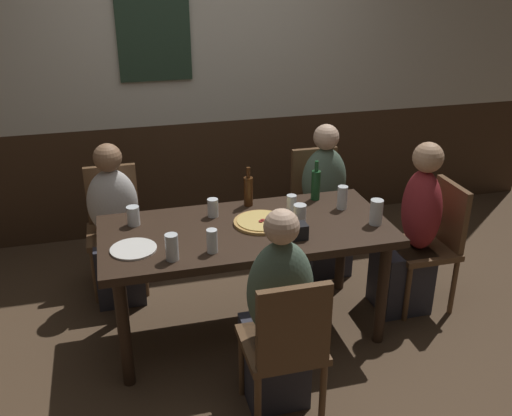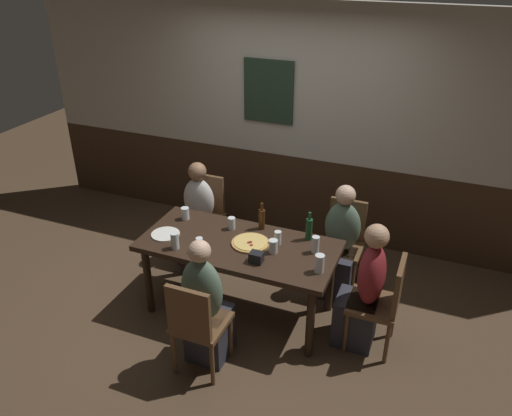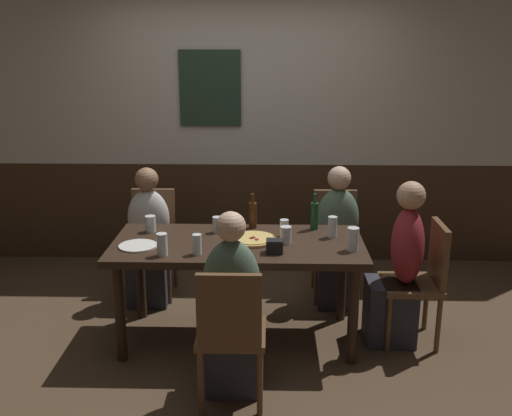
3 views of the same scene
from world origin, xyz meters
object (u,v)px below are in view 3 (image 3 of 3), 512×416
chair_head_east (422,276)px  highball_clear (286,236)px  chair_right_far (335,238)px  plate_white_large (138,246)px  tumbler_short (197,246)px  beer_glass_tall (332,228)px  dining_table (238,253)px  chair_left_far (153,236)px  condiment_caddy (275,246)px  person_right_far (337,247)px  beer_glass_half (284,229)px  person_mid_near (232,318)px  person_left_far (149,246)px  tumbler_water (151,224)px  person_head_east (399,276)px  beer_bottle_brown (253,214)px  beer_bottle_green (314,215)px  pizza (252,239)px  pint_glass_stout (353,240)px  chair_mid_near (231,329)px  pint_glass_amber (162,246)px  pint_glass_pale (217,225)px

chair_head_east → highball_clear: bearing=-178.8°
chair_right_far → plate_white_large: chair_right_far is taller
chair_head_east → tumbler_short: chair_head_east is taller
beer_glass_tall → plate_white_large: size_ratio=0.59×
dining_table → beer_glass_tall: 0.69m
chair_left_far → highball_clear: 1.41m
dining_table → condiment_caddy: 0.35m
person_right_far → beer_glass_half: (-0.45, -0.54, 0.32)m
chair_head_east → person_mid_near: person_mid_near is taller
person_left_far → tumbler_water: size_ratio=9.35×
dining_table → tumbler_short: size_ratio=12.82×
person_left_far → plate_white_large: 0.82m
chair_left_far → person_head_east: bearing=-23.4°
chair_left_far → beer_bottle_brown: size_ratio=3.35×
chair_head_east → beer_glass_half: chair_head_east is taller
beer_bottle_green → chair_right_far: bearing=67.1°
chair_right_far → person_head_east: 0.89m
tumbler_water → condiment_caddy: bearing=-25.0°
dining_table → pizza: bearing=16.8°
beer_bottle_green → pizza: bearing=-148.9°
dining_table → plate_white_large: plate_white_large is taller
pint_glass_stout → dining_table: bearing=169.1°
beer_glass_half → beer_bottle_brown: (-0.23, 0.20, 0.05)m
chair_left_far → chair_head_east: 2.21m
person_head_east → plate_white_large: (-1.80, -0.11, 0.25)m
chair_mid_near → beer_bottle_green: beer_bottle_green is taller
beer_glass_half → condiment_caddy: size_ratio=1.15×
chair_mid_near → beer_glass_half: 1.04m
tumbler_short → beer_bottle_green: bearing=34.4°
tumbler_water → pint_glass_amber: (0.17, -0.49, 0.01)m
pint_glass_pale → beer_glass_tall: bearing=-6.4°
person_head_east → plate_white_large: bearing=-176.4°
chair_head_east → beer_bottle_green: beer_bottle_green is taller
condiment_caddy → chair_left_far: bearing=134.8°
pizza → pint_glass_stout: (0.67, -0.18, 0.06)m
chair_head_east → pint_glass_amber: size_ratio=5.88×
person_mid_near → person_right_far: bearing=59.6°
person_mid_near → chair_head_east: bearing=27.0°
chair_head_east → person_left_far: size_ratio=0.79×
pint_glass_stout → person_left_far: bearing=152.5°
tumbler_water → pint_glass_pale: (0.49, -0.00, -0.00)m
person_mid_near → plate_white_large: 0.90m
tumbler_water → pint_glass_stout: size_ratio=0.75×
chair_left_far → beer_glass_tall: (1.43, -0.70, 0.31)m
person_left_far → pizza: 1.11m
tumbler_short → person_mid_near: bearing=-58.1°
tumbler_short → pint_glass_stout: pint_glass_stout is taller
pizza → beer_glass_half: beer_glass_half is taller
dining_table → pizza: (0.10, 0.03, 0.10)m
highball_clear → beer_glass_tall: bearing=22.3°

